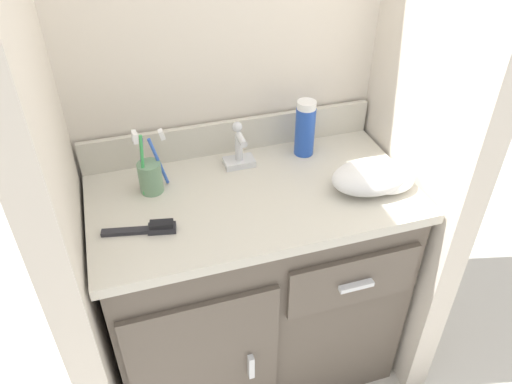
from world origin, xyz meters
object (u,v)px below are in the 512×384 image
object	(u,v)px
shaving_cream_can	(305,128)
toothbrush_cup	(150,175)
hairbrush	(150,228)
hand_towel	(376,177)

from	to	relation	value
shaving_cream_can	toothbrush_cup	bearing A→B (deg)	-173.15
hairbrush	shaving_cream_can	bearing A→B (deg)	35.69
toothbrush_cup	hand_towel	xyz separation A→B (m)	(0.59, -0.17, -0.02)
shaving_cream_can	hand_towel	bearing A→B (deg)	-62.71
shaving_cream_can	hand_towel	world-z (taller)	shaving_cream_can
toothbrush_cup	hand_towel	distance (m)	0.62
toothbrush_cup	shaving_cream_can	world-z (taller)	toothbrush_cup
hairbrush	hand_towel	world-z (taller)	hand_towel
toothbrush_cup	shaving_cream_can	xyz separation A→B (m)	(0.47, 0.06, 0.03)
hairbrush	hand_towel	xyz separation A→B (m)	(0.62, -0.00, 0.03)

